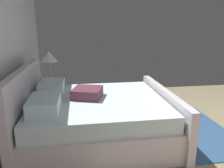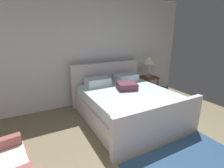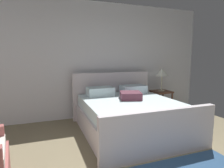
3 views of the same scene
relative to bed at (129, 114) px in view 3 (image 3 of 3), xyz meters
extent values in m
cube|color=silver|center=(-0.45, 1.23, 1.02)|extent=(5.93, 0.12, 2.72)
cube|color=silver|center=(0.00, -0.05, -0.14)|extent=(1.76, 1.93, 0.40)
cube|color=silver|center=(0.00, 0.97, 0.20)|extent=(1.88, 0.10, 1.08)
cube|color=silver|center=(0.00, -1.07, 0.01)|extent=(1.88, 0.10, 0.71)
cube|color=silver|center=(0.00, -0.05, 0.17)|extent=(1.68, 1.87, 0.22)
cube|color=silver|center=(-0.40, 0.64, 0.37)|extent=(0.56, 0.36, 0.18)
cube|color=silver|center=(0.39, 0.64, 0.37)|extent=(0.56, 0.36, 0.18)
cube|color=brown|center=(0.07, 0.09, 0.35)|extent=(0.50, 0.50, 0.14)
cube|color=brown|center=(1.26, 0.77, 0.24)|extent=(0.44, 0.44, 0.04)
cube|color=brown|center=(1.26, 0.77, -0.16)|extent=(0.40, 0.40, 0.02)
cylinder|color=brown|center=(1.07, 0.58, -0.06)|extent=(0.04, 0.04, 0.56)
cylinder|color=brown|center=(1.45, 0.58, -0.06)|extent=(0.04, 0.04, 0.56)
cylinder|color=brown|center=(1.07, 0.96, -0.06)|extent=(0.04, 0.04, 0.56)
cylinder|color=brown|center=(1.45, 0.96, -0.06)|extent=(0.04, 0.04, 0.56)
cylinder|color=#B7B293|center=(1.26, 0.77, 0.27)|extent=(0.16, 0.16, 0.02)
cylinder|color=#B7B293|center=(1.26, 0.77, 0.46)|extent=(0.02, 0.02, 0.36)
cone|color=silver|center=(1.26, 0.77, 0.73)|extent=(0.33, 0.33, 0.20)
camera|label=1|loc=(-3.00, 0.19, 1.31)|focal=34.94mm
camera|label=2|loc=(-1.86, -2.82, 1.45)|focal=26.57mm
camera|label=3|loc=(-1.57, -3.27, 1.10)|focal=30.69mm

